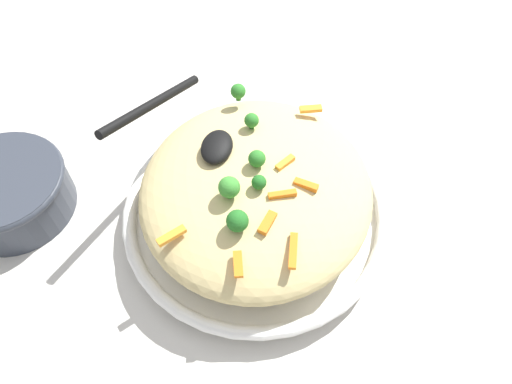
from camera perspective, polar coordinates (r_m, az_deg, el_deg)
The scene contains 19 objects.
ground_plane at distance 0.68m, azimuth -0.00°, elevation -3.47°, with size 2.40×2.40×0.00m, color beige.
serving_bowl at distance 0.66m, azimuth -0.00°, elevation -2.48°, with size 0.36×0.36×0.04m.
pasta_mound at distance 0.61m, azimuth -0.00°, elevation 0.30°, with size 0.32×0.30×0.08m, color #D1BA7A.
carrot_piece_0 at distance 0.54m, azimuth -10.17°, elevation -5.21°, with size 0.03×0.01×0.01m, color orange.
carrot_piece_1 at distance 0.66m, azimuth 6.63°, elevation 9.93°, with size 0.03×0.01×0.01m, color orange.
carrot_piece_2 at distance 0.54m, azimuth 1.39°, elevation -3.71°, with size 0.03×0.01×0.01m, color orange.
carrot_piece_3 at distance 0.57m, azimuth 6.04°, elevation 0.84°, with size 0.03×0.01×0.01m, color orange.
carrot_piece_4 at distance 0.58m, azimuth 3.53°, elevation 3.55°, with size 0.03×0.01×0.01m, color orange.
carrot_piece_5 at distance 0.52m, azimuth 4.50°, elevation -7.08°, with size 0.04×0.01×0.01m, color orange.
carrot_piece_6 at distance 0.56m, azimuth 3.19°, elevation -0.32°, with size 0.03×0.01×0.01m, color orange.
carrot_piece_7 at distance 0.52m, azimuth -1.80°, elevation -8.75°, with size 0.03×0.01×0.01m, color orange.
broccoli_floret_0 at distance 0.66m, azimuth -2.17°, elevation 12.02°, with size 0.02×0.02×0.03m.
broccoli_floret_1 at distance 0.57m, azimuth 0.39°, elevation 3.99°, with size 0.02×0.02×0.02m.
broccoli_floret_2 at distance 0.53m, azimuth -2.26°, elevation -3.53°, with size 0.03×0.03×0.03m.
broccoli_floret_3 at distance 0.55m, azimuth 0.36°, elevation 1.17°, with size 0.02×0.02×0.02m.
broccoli_floret_4 at distance 0.62m, azimuth -0.53°, elevation 8.61°, with size 0.02×0.02×0.02m.
broccoli_floret_5 at distance 0.55m, azimuth -3.25°, elevation 0.54°, with size 0.03×0.03×0.03m.
serving_spoon at distance 0.60m, azimuth -7.91°, elevation 7.51°, with size 0.18×0.14×0.08m.
companion_bowl at distance 0.74m, azimuth -27.78°, elevation 0.12°, with size 0.17×0.17×0.07m.
Camera 1 is at (-0.35, -0.05, 0.57)m, focal length 33.15 mm.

